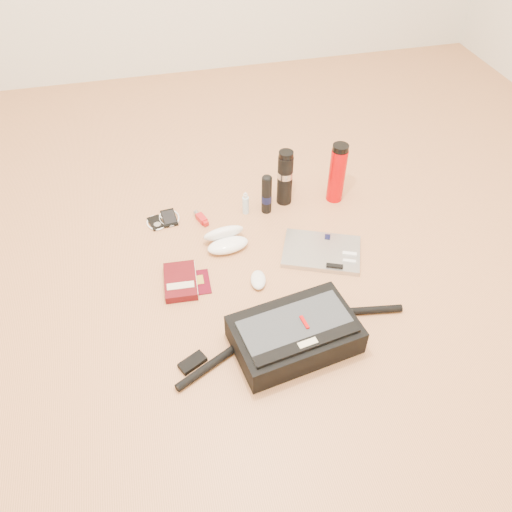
# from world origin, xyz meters

# --- Properties ---
(ground) EXTENTS (4.00, 4.00, 0.00)m
(ground) POSITION_xyz_m (0.00, 0.00, 0.00)
(ground) COLOR tan
(ground) RESTS_ON ground
(messenger_bag) EXTENTS (0.88, 0.33, 0.12)m
(messenger_bag) POSITION_xyz_m (0.03, -0.29, 0.06)
(messenger_bag) COLOR black
(messenger_bag) RESTS_ON ground
(laptop) EXTENTS (0.38, 0.33, 0.03)m
(laptop) POSITION_xyz_m (0.27, 0.12, 0.01)
(laptop) COLOR #A8A8AA
(laptop) RESTS_ON ground
(book) EXTENTS (0.14, 0.20, 0.04)m
(book) POSITION_xyz_m (-0.33, 0.09, 0.02)
(book) COLOR #48090D
(book) RESTS_ON ground
(passport) EXTENTS (0.10, 0.14, 0.01)m
(passport) POSITION_xyz_m (-0.26, 0.08, 0.00)
(passport) COLOR #490311
(passport) RESTS_ON ground
(mouse) EXTENTS (0.08, 0.11, 0.03)m
(mouse) POSITION_xyz_m (-0.03, 0.02, 0.02)
(mouse) COLOR white
(mouse) RESTS_ON ground
(sunglasses_case) EXTENTS (0.20, 0.17, 0.10)m
(sunglasses_case) POSITION_xyz_m (-0.11, 0.27, 0.04)
(sunglasses_case) COLOR white
(sunglasses_case) RESTS_ON ground
(ipod) EXTENTS (0.10, 0.11, 0.01)m
(ipod) POSITION_xyz_m (-0.39, 0.48, 0.01)
(ipod) COLOR black
(ipod) RESTS_ON ground
(phone) EXTENTS (0.10, 0.12, 0.01)m
(phone) POSITION_xyz_m (-0.33, 0.50, 0.01)
(phone) COLOR black
(phone) RESTS_ON ground
(inhaler) EXTENTS (0.06, 0.11, 0.03)m
(inhaler) POSITION_xyz_m (-0.19, 0.45, 0.01)
(inhaler) COLOR red
(inhaler) RESTS_ON ground
(spray_bottle) EXTENTS (0.04, 0.04, 0.11)m
(spray_bottle) POSITION_xyz_m (0.02, 0.46, 0.05)
(spray_bottle) COLOR #B9DFF8
(spray_bottle) RESTS_ON ground
(aerosol_can) EXTENTS (0.06, 0.06, 0.20)m
(aerosol_can) POSITION_xyz_m (0.12, 0.45, 0.10)
(aerosol_can) COLOR black
(aerosol_can) RESTS_ON ground
(thermos_black) EXTENTS (0.07, 0.07, 0.27)m
(thermos_black) POSITION_xyz_m (0.22, 0.50, 0.14)
(thermos_black) COLOR black
(thermos_black) RESTS_ON ground
(thermos_red) EXTENTS (0.10, 0.10, 0.29)m
(thermos_red) POSITION_xyz_m (0.45, 0.46, 0.14)
(thermos_red) COLOR #BF0305
(thermos_red) RESTS_ON ground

